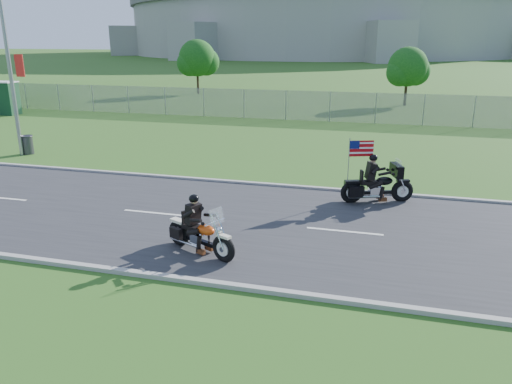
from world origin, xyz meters
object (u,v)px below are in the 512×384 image
(porta_toilet_a, at_px, (9,99))
(trash_can, at_px, (28,145))
(motorcycle_lead, at_px, (199,235))
(streetlight, at_px, (9,32))
(motorcycle_follow, at_px, (377,186))

(porta_toilet_a, distance_m, trash_can, 14.76)
(porta_toilet_a, xyz_separation_m, motorcycle_lead, (22.48, -19.45, -0.64))
(streetlight, height_order, porta_toilet_a, streetlight)
(streetlight, xyz_separation_m, porta_toilet_a, (-10.02, 10.78, -4.49))
(porta_toilet_a, relative_size, motorcycle_follow, 0.94)
(porta_toilet_a, bearing_deg, trash_can, -46.53)
(motorcycle_follow, xyz_separation_m, trash_can, (-16.62, 3.22, -0.14))
(motorcycle_lead, xyz_separation_m, motorcycle_follow, (4.29, 5.53, 0.08))
(streetlight, distance_m, motorcycle_follow, 17.77)
(trash_can, bearing_deg, porta_toilet_a, 133.47)
(porta_toilet_a, height_order, motorcycle_lead, porta_toilet_a)
(streetlight, bearing_deg, motorcycle_follow, -10.63)
(streetlight, height_order, trash_can, streetlight)
(streetlight, xyz_separation_m, motorcycle_follow, (16.75, -3.14, -5.06))
(porta_toilet_a, bearing_deg, motorcycle_lead, -40.88)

